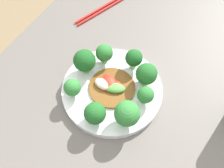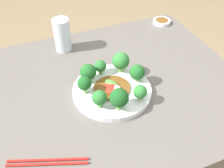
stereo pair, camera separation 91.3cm
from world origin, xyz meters
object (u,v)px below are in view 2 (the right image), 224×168
broccoli_east (137,72)px  broccoli_southwest (100,98)px  sauce_dish (162,21)px  plate (112,91)px  broccoli_north (100,66)px  broccoli_northeast (121,61)px  chopsticks (47,162)px  broccoli_south (119,98)px  stirfry_center (113,88)px  broccoli_northwest (88,72)px  broccoli_west (85,84)px  broccoli_southeast (140,92)px  drinking_glass (62,35)px

broccoli_east → broccoli_southwest: size_ratio=0.98×
broccoli_southwest → sauce_dish: broccoli_southwest is taller
plate → broccoli_north: broccoli_north is taller
broccoli_north → broccoli_southwest: 0.16m
broccoli_northeast → chopsticks: (-0.31, -0.25, -0.06)m
broccoli_south → stirfry_center: size_ratio=0.61×
broccoli_northwest → sauce_dish: (0.44, 0.28, -0.05)m
broccoli_west → broccoli_northeast: (0.15, 0.06, 0.00)m
broccoli_south → stirfry_center: 0.09m
broccoli_east → chopsticks: broccoli_east is taller
broccoli_northeast → broccoli_southwest: broccoli_northeast is taller
broccoli_southeast → broccoli_north: 0.18m
plate → stirfry_center: bearing=-80.0°
broccoli_southeast → broccoli_northwest: size_ratio=0.79×
drinking_glass → chopsticks: drinking_glass is taller
broccoli_east → broccoli_southeast: bearing=-110.7°
chopsticks → broccoli_west: bearing=49.6°
broccoli_north → broccoli_northwest: (-0.05, -0.02, 0.01)m
drinking_glass → plate: bearing=-75.0°
broccoli_southeast → broccoli_southwest: 0.13m
broccoli_north → broccoli_east: size_ratio=0.89×
stirfry_center → broccoli_southeast: bearing=-49.4°
broccoli_southeast → stirfry_center: (-0.06, 0.07, -0.02)m
plate → chopsticks: (-0.25, -0.18, -0.01)m
plate → broccoli_southeast: 0.10m
broccoli_east → drinking_glass: bearing=120.6°
broccoli_north → broccoli_south: (-0.01, -0.17, 0.01)m
sauce_dish → plate: bearing=-138.3°
broccoli_northeast → drinking_glass: drinking_glass is taller
drinking_glass → sauce_dish: bearing=4.7°
broccoli_northwest → broccoli_east: bearing=-20.2°
broccoli_northeast → broccoli_east: bearing=-64.6°
plate → chopsticks: size_ratio=1.27×
broccoli_northwest → stirfry_center: broccoli_northwest is taller
drinking_glass → broccoli_north: bearing=-71.1°
stirfry_center → broccoli_south: bearing=-99.5°
plate → broccoli_northeast: (0.06, 0.07, 0.05)m
broccoli_north → chopsticks: size_ratio=0.26×
broccoli_north → broccoli_east: 0.13m
broccoli_southeast → broccoli_northeast: 0.15m
broccoli_southeast → drinking_glass: 0.41m
broccoli_north → sauce_dish: 0.47m
broccoli_east → chopsticks: (-0.34, -0.19, -0.05)m
broccoli_west → sauce_dish: size_ratio=0.78×
broccoli_west → broccoli_east: (0.18, -0.01, -0.01)m
broccoli_east → sauce_dish: broccoli_east is taller
broccoli_northwest → sauce_dish: size_ratio=0.83×
broccoli_north → broccoli_south: broccoli_south is taller
broccoli_southwest → chopsticks: (-0.19, -0.12, -0.05)m
broccoli_southeast → stirfry_center: broccoli_southeast is taller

